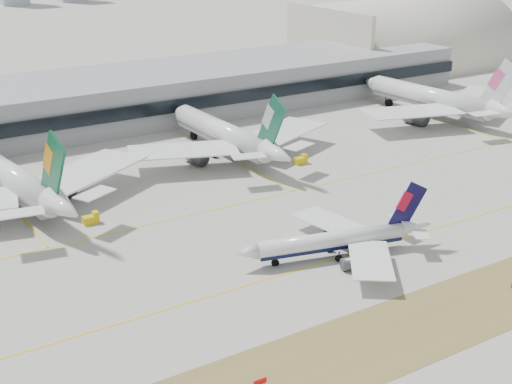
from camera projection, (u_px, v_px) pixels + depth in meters
ground at (297, 256)px, 142.32m from camera, size 3000.00×3000.00×0.00m
taxiing_airliner at (338, 240)px, 141.15m from camera, size 41.95×35.88×14.26m
widebody_eva at (12, 180)px, 165.14m from camera, size 66.46×65.65×23.94m
widebody_cathay at (227, 135)px, 199.67m from camera, size 63.72×62.19×22.71m
widebody_china_air at (436, 100)px, 237.05m from camera, size 67.05×65.89×24.00m
terminal at (94, 101)px, 230.44m from camera, size 280.00×43.10×15.00m
hangar at (404, 64)px, 325.30m from camera, size 91.00×60.00×60.00m
hold_sign_left at (260, 382)px, 102.44m from camera, size 2.20×0.15×1.35m
gse_c at (301, 160)px, 195.00m from camera, size 3.55×2.00×2.60m
gse_b at (91, 219)px, 157.09m from camera, size 3.55×2.00×2.60m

